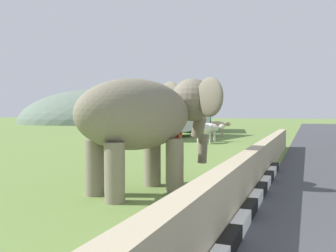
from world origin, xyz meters
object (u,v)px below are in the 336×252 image
at_px(bus_white, 170,110).
at_px(cow_near, 208,128).
at_px(bus_teal, 196,111).
at_px(cow_mid, 217,126).
at_px(person_handler, 174,149).
at_px(cow_far, 204,129).
at_px(elephant, 148,116).

bearing_deg(bus_white, cow_near, -124.37).
xyz_separation_m(bus_teal, cow_mid, (-7.41, -4.01, -1.21)).
relative_size(bus_teal, cow_mid, 4.70).
relative_size(person_handler, cow_far, 0.86).
height_order(elephant, person_handler, elephant).
distance_m(elephant, bus_white, 18.64).
relative_size(person_handler, cow_near, 0.86).
bearing_deg(bus_teal, person_handler, -164.40).
distance_m(bus_white, bus_teal, 10.23).
distance_m(bus_teal, cow_mid, 8.51).
relative_size(person_handler, bus_white, 0.18).
bearing_deg(cow_mid, elephant, -171.19).
xyz_separation_m(bus_white, cow_far, (-3.95, -3.81, -1.21)).
height_order(bus_white, cow_mid, bus_white).
bearing_deg(bus_white, cow_far, -136.05).
bearing_deg(cow_far, cow_mid, 6.72).
height_order(elephant, bus_white, bus_white).
bearing_deg(bus_white, cow_mid, -47.46).
relative_size(person_handler, bus_teal, 0.19).
bearing_deg(bus_teal, cow_near, -159.80).
relative_size(bus_teal, cow_near, 4.59).
distance_m(elephant, cow_far, 13.87).
xyz_separation_m(bus_white, cow_near, (-2.52, -3.68, -1.21)).
height_order(elephant, bus_teal, bus_teal).
xyz_separation_m(bus_teal, cow_near, (-12.70, -4.67, -1.21)).
height_order(elephant, cow_mid, elephant).
bearing_deg(cow_mid, cow_far, -173.28).
xyz_separation_m(bus_white, bus_teal, (10.18, 0.99, -0.00)).
height_order(cow_mid, cow_far, same).
xyz_separation_m(person_handler, cow_far, (12.48, 2.63, -0.06)).
distance_m(elephant, bus_teal, 28.67).
distance_m(elephant, cow_mid, 20.62).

